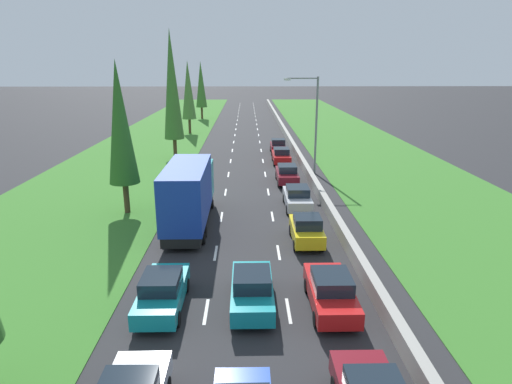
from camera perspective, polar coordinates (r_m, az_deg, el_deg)
ground_plane at (r=62.25m, az=-1.22°, el=6.98°), size 300.00×300.00×0.00m
grass_verge_left at (r=63.53m, az=-12.78°, el=6.79°), size 14.00×140.00×0.04m
grass_verge_right at (r=63.88m, az=11.86°, el=6.89°), size 14.00×140.00×0.04m
median_barrier at (r=62.44m, az=4.06°, el=7.37°), size 0.44×120.00×0.85m
lane_markings at (r=62.25m, az=-1.22°, el=6.98°), size 3.64×116.00×0.01m
teal_sedan_centre_lane at (r=19.24m, az=-0.51°, el=-12.50°), size 1.82×4.50×1.64m
red_sedan_right_lane at (r=19.35m, az=9.68°, el=-12.57°), size 1.82×4.50×1.64m
yellow_hatchback_right_lane at (r=25.75m, az=6.59°, el=-4.85°), size 1.74×3.90×1.72m
silver_sedan_right_lane at (r=31.86m, az=5.39°, el=-0.69°), size 1.82×4.50×1.64m
teal_sedan_left_lane at (r=19.47m, az=-12.07°, el=-12.53°), size 1.82×4.50×1.64m
maroon_sedan_right_lane_fifth at (r=38.59m, az=4.05°, el=2.36°), size 1.82×4.50×1.64m
red_sedan_right_lane_sixth at (r=46.35m, az=3.30°, el=4.74°), size 1.82×4.50×1.64m
blue_box_truck_left_lane at (r=28.20m, az=-8.68°, el=-0.15°), size 2.46×9.40×4.18m
maroon_hatchback_right_lane at (r=51.63m, az=2.88°, el=5.97°), size 1.74×3.90×1.72m
poplar_tree_second at (r=30.89m, az=-17.26°, el=8.51°), size 2.06×2.06×10.46m
poplar_tree_third at (r=48.85m, az=-10.89°, el=13.47°), size 2.14×2.14×13.72m
poplar_tree_fourth at (r=66.95m, az=-8.80°, el=12.93°), size 2.07×2.07×10.62m
poplar_tree_fifth at (r=85.33m, az=-7.16°, el=13.70°), size 2.07×2.07×10.67m
street_light_mast at (r=41.54m, az=7.39°, el=9.47°), size 3.20×0.28×9.00m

